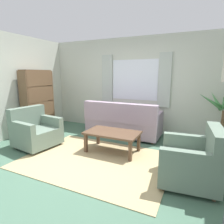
# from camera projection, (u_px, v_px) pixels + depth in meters

# --- Properties ---
(ground_plane) EXTENTS (6.24, 6.24, 0.00)m
(ground_plane) POSITION_uv_depth(u_px,v_px,m) (95.00, 160.00, 3.60)
(ground_plane) COLOR #476B56
(wall_back) EXTENTS (5.32, 0.12, 2.60)m
(wall_back) POSITION_uv_depth(u_px,v_px,m) (135.00, 85.00, 5.34)
(wall_back) COLOR beige
(wall_back) RESTS_ON ground_plane
(window_with_curtains) EXTENTS (1.98, 0.07, 1.40)m
(window_with_curtains) POSITION_uv_depth(u_px,v_px,m) (134.00, 80.00, 5.24)
(window_with_curtains) COLOR white
(area_rug) EXTENTS (2.72, 1.95, 0.01)m
(area_rug) POSITION_uv_depth(u_px,v_px,m) (95.00, 160.00, 3.60)
(area_rug) COLOR tan
(area_rug) RESTS_ON ground_plane
(couch) EXTENTS (1.90, 0.82, 0.92)m
(couch) POSITION_uv_depth(u_px,v_px,m) (123.00, 123.00, 4.94)
(couch) COLOR #998499
(couch) RESTS_ON ground_plane
(armchair_left) EXTENTS (0.92, 0.94, 0.88)m
(armchair_left) POSITION_uv_depth(u_px,v_px,m) (35.00, 131.00, 4.26)
(armchair_left) COLOR slate
(armchair_left) RESTS_ON ground_plane
(armchair_right) EXTENTS (0.90, 0.92, 0.88)m
(armchair_right) POSITION_uv_depth(u_px,v_px,m) (193.00, 161.00, 2.79)
(armchair_right) COLOR slate
(armchair_right) RESTS_ON ground_plane
(coffee_table) EXTENTS (1.10, 0.64, 0.44)m
(coffee_table) POSITION_uv_depth(u_px,v_px,m) (112.00, 134.00, 3.93)
(coffee_table) COLOR brown
(coffee_table) RESTS_ON ground_plane
(potted_plant) EXTENTS (1.15, 1.06, 1.25)m
(potted_plant) POSITION_uv_depth(u_px,v_px,m) (224.00, 119.00, 4.14)
(potted_plant) COLOR #B7B2A8
(potted_plant) RESTS_ON ground_plane
(bookshelf) EXTENTS (0.30, 0.94, 1.72)m
(bookshelf) POSITION_uv_depth(u_px,v_px,m) (39.00, 105.00, 5.28)
(bookshelf) COLOR brown
(bookshelf) RESTS_ON ground_plane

